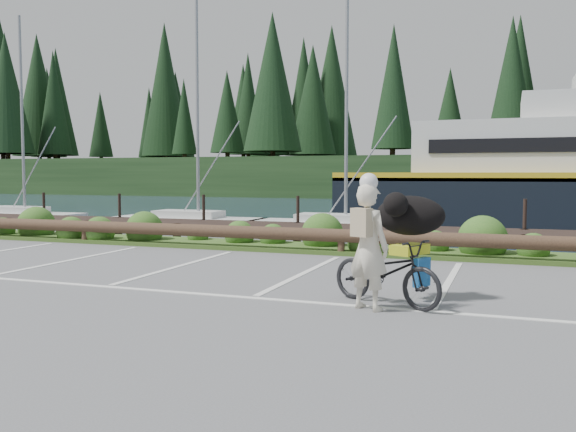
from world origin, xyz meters
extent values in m
plane|color=#565659|center=(0.00, 0.00, 0.00)|extent=(72.00, 72.00, 0.00)
plane|color=#19293D|center=(0.00, 48.00, -1.20)|extent=(160.00, 160.00, 0.00)
cube|color=#3D5B21|center=(0.00, 5.30, 0.05)|extent=(34.00, 1.60, 0.10)
imported|color=black|center=(1.95, -0.17, 0.47)|extent=(1.89, 1.32, 0.94)
imported|color=beige|center=(1.77, -0.54, 0.85)|extent=(0.74, 0.63, 1.71)
ellipsoid|color=black|center=(2.19, 0.36, 1.23)|extent=(0.87, 1.12, 0.58)
camera|label=1|loc=(3.57, -8.57, 1.84)|focal=38.00mm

